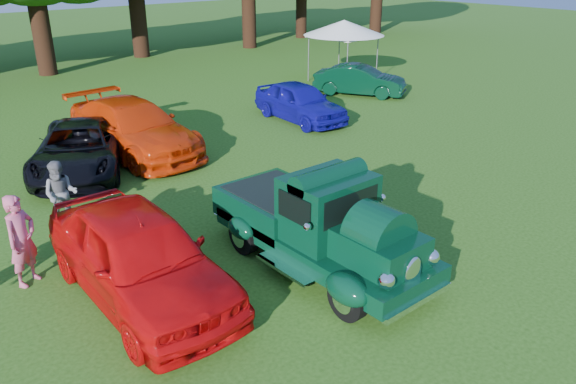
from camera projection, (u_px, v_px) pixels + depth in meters
ground at (301, 271)px, 11.34m from camera, size 120.00×120.00×0.00m
hero_pickup at (319, 226)px, 11.26m from camera, size 2.39×5.13×2.01m
red_convertible at (139, 256)px, 10.17m from camera, size 2.12×5.09×1.72m
back_car_black at (80, 148)px, 16.22m from camera, size 4.49×5.57×1.41m
back_car_orange at (133, 128)px, 17.69m from camera, size 2.70×5.84×1.65m
back_car_blue at (300, 102)px, 21.20m from camera, size 2.02×4.37×1.45m
back_car_green at (360, 80)px, 25.08m from camera, size 3.25×4.18×1.33m
spectator_pink at (22, 240)px, 10.58m from camera, size 0.80×0.73×1.84m
spectator_grey at (61, 194)px, 12.92m from camera, size 0.98×0.92×1.59m
canopy_tent at (344, 28)px, 27.14m from camera, size 4.35×4.35×2.94m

